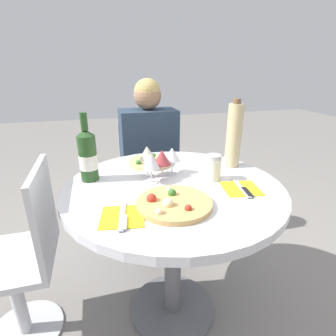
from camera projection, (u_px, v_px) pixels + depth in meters
name	position (u px, v px, depth m)	size (l,w,h in m)	color
ground_plane	(172.00, 309.00, 1.44)	(12.00, 12.00, 0.00)	gray
dining_table	(173.00, 211.00, 1.22)	(0.97, 0.97, 0.76)	slate
chair_behind_diner	(148.00, 179.00, 2.05)	(0.39, 0.39, 0.86)	silver
seated_diner	(152.00, 175.00, 1.88)	(0.39, 0.48, 1.18)	#28384C
chair_empty_side	(23.00, 261.00, 1.19)	(0.39, 0.39, 0.86)	silver
pizza_large	(173.00, 203.00, 0.98)	(0.29, 0.29, 0.05)	tan
pizza_small_far	(151.00, 161.00, 1.42)	(0.23, 0.23, 0.05)	#DBB26B
wine_bottle	(88.00, 156.00, 1.18)	(0.08, 0.08, 0.31)	#23471E
tall_carafe	(234.00, 135.00, 1.33)	(0.08, 0.08, 0.35)	tan
sugar_shaker	(214.00, 168.00, 1.19)	(0.07, 0.07, 0.12)	silver
wine_glass_back_left	(147.00, 154.00, 1.22)	(0.08, 0.08, 0.15)	silver
wine_glass_center	(162.00, 158.00, 1.21)	(0.08, 0.08, 0.14)	silver
wine_glass_front_left	(151.00, 162.00, 1.15)	(0.08, 0.08, 0.14)	silver
wine_glass_back_right	(172.00, 155.00, 1.26)	(0.08, 0.08, 0.13)	silver
place_setting_left	(122.00, 217.00, 0.91)	(0.17, 0.19, 0.01)	yellow
place_setting_right	(241.00, 189.00, 1.12)	(0.17, 0.19, 0.01)	yellow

